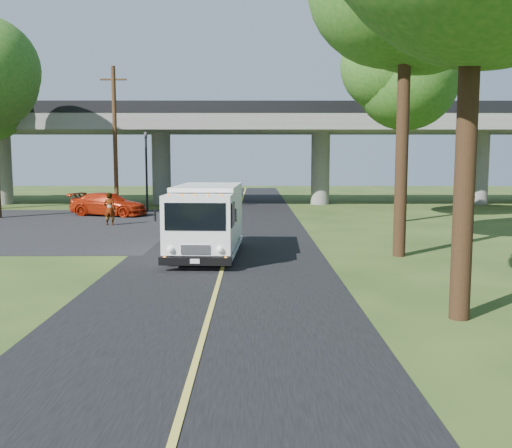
{
  "coord_description": "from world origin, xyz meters",
  "views": [
    {
      "loc": [
        1.01,
        -11.16,
        3.51
      ],
      "look_at": [
        1.06,
        5.23,
        1.6
      ],
      "focal_mm": 40.0,
      "sensor_mm": 36.0,
      "label": 1
    }
  ],
  "objects_px": {
    "pedestrian": "(110,209)",
    "tree_right_far": "(408,67)",
    "traffic_signal": "(146,162)",
    "red_sedan": "(109,204)",
    "step_van": "(207,218)",
    "utility_pole": "(115,140)"
  },
  "relations": [
    {
      "from": "traffic_signal",
      "to": "red_sedan",
      "type": "height_order",
      "value": "traffic_signal"
    },
    {
      "from": "traffic_signal",
      "to": "pedestrian",
      "type": "relative_size",
      "value": 3.02
    },
    {
      "from": "traffic_signal",
      "to": "red_sedan",
      "type": "distance_m",
      "value": 4.09
    },
    {
      "from": "pedestrian",
      "to": "utility_pole",
      "type": "bearing_deg",
      "value": -78.42
    },
    {
      "from": "pedestrian",
      "to": "tree_right_far",
      "type": "bearing_deg",
      "value": -172.8
    },
    {
      "from": "traffic_signal",
      "to": "step_van",
      "type": "bearing_deg",
      "value": -72.62
    },
    {
      "from": "utility_pole",
      "to": "pedestrian",
      "type": "bearing_deg",
      "value": -80.14
    },
    {
      "from": "traffic_signal",
      "to": "utility_pole",
      "type": "xyz_separation_m",
      "value": [
        -1.5,
        -2.0,
        1.4
      ]
    },
    {
      "from": "traffic_signal",
      "to": "pedestrian",
      "type": "distance_m",
      "value": 8.04
    },
    {
      "from": "red_sedan",
      "to": "pedestrian",
      "type": "xyz_separation_m",
      "value": [
        1.32,
        -5.02,
        0.17
      ]
    },
    {
      "from": "tree_right_far",
      "to": "red_sedan",
      "type": "bearing_deg",
      "value": 168.36
    },
    {
      "from": "tree_right_far",
      "to": "pedestrian",
      "type": "bearing_deg",
      "value": -174.52
    },
    {
      "from": "traffic_signal",
      "to": "tree_right_far",
      "type": "xyz_separation_m",
      "value": [
        15.21,
        -6.16,
        5.1
      ]
    },
    {
      "from": "traffic_signal",
      "to": "red_sedan",
      "type": "relative_size",
      "value": 1.09
    },
    {
      "from": "utility_pole",
      "to": "red_sedan",
      "type": "bearing_deg",
      "value": -117.26
    },
    {
      "from": "traffic_signal",
      "to": "step_van",
      "type": "xyz_separation_m",
      "value": [
        5.31,
        -16.97,
        -1.83
      ]
    },
    {
      "from": "step_van",
      "to": "red_sedan",
      "type": "height_order",
      "value": "step_van"
    },
    {
      "from": "traffic_signal",
      "to": "step_van",
      "type": "distance_m",
      "value": 17.88
    },
    {
      "from": "traffic_signal",
      "to": "pedestrian",
      "type": "bearing_deg",
      "value": -93.83
    },
    {
      "from": "traffic_signal",
      "to": "pedestrian",
      "type": "height_order",
      "value": "traffic_signal"
    },
    {
      "from": "step_van",
      "to": "pedestrian",
      "type": "distance_m",
      "value": 10.98
    },
    {
      "from": "red_sedan",
      "to": "utility_pole",
      "type": "bearing_deg",
      "value": -9.71
    }
  ]
}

